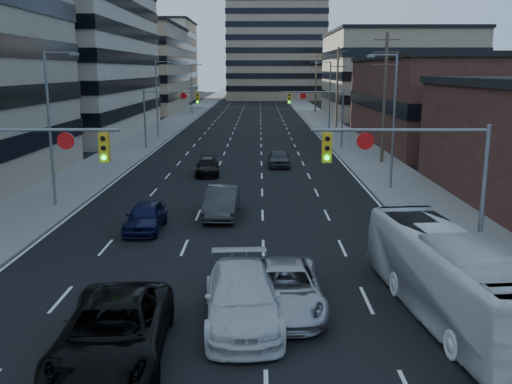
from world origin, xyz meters
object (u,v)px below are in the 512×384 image
object	(u,v)px
black_pickup	(113,332)
sedan_blue	(146,217)
white_van	(242,298)
silver_suv	(286,288)
transit_bus	(450,277)

from	to	relation	value
black_pickup	sedan_blue	bearing A→B (deg)	93.87
white_van	silver_suv	size ratio (longest dim) A/B	1.08
white_van	sedan_blue	xyz separation A→B (m)	(-5.19, 10.69, -0.11)
black_pickup	transit_bus	bearing A→B (deg)	12.47
silver_suv	white_van	bearing A→B (deg)	-144.42
white_van	silver_suv	xyz separation A→B (m)	(1.43, 1.07, -0.10)
black_pickup	transit_bus	xyz separation A→B (m)	(10.22, 2.92, 0.54)
white_van	sedan_blue	bearing A→B (deg)	111.88
white_van	silver_suv	bearing A→B (deg)	32.73
silver_suv	sedan_blue	size ratio (longest dim) A/B	1.25
white_van	sedan_blue	world-z (taller)	white_van
black_pickup	transit_bus	distance (m)	10.64
silver_suv	transit_bus	size ratio (longest dim) A/B	0.53
black_pickup	white_van	world-z (taller)	black_pickup
silver_suv	transit_bus	bearing A→B (deg)	-8.10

